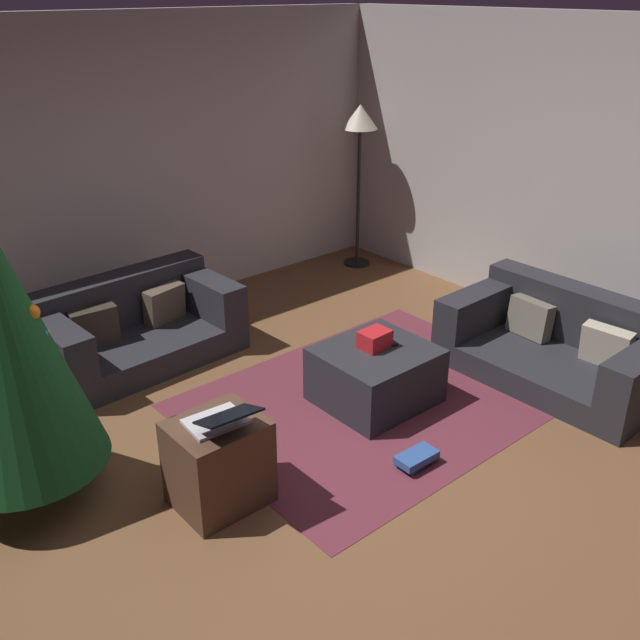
# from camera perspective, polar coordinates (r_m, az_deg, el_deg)

# --- Properties ---
(ground_plane) EXTENTS (6.40, 6.40, 0.00)m
(ground_plane) POSITION_cam_1_polar(r_m,az_deg,el_deg) (4.51, 0.64, -12.71)
(ground_plane) COLOR brown
(rear_partition) EXTENTS (6.40, 0.12, 2.60)m
(rear_partition) POSITION_cam_1_polar(r_m,az_deg,el_deg) (6.44, -18.30, 10.81)
(rear_partition) COLOR #BCB7B2
(rear_partition) RESTS_ON ground_plane
(corner_partition) EXTENTS (0.12, 6.40, 2.60)m
(corner_partition) POSITION_cam_1_polar(r_m,az_deg,el_deg) (6.27, 23.24, 9.67)
(corner_partition) COLOR #B5B0AB
(corner_partition) RESTS_ON ground_plane
(couch_left) EXTENTS (1.61, 0.92, 0.66)m
(couch_left) POSITION_cam_1_polar(r_m,az_deg,el_deg) (5.93, -14.76, -0.58)
(couch_left) COLOR #26262B
(couch_left) RESTS_ON ground_plane
(couch_right) EXTENTS (0.98, 1.66, 0.65)m
(couch_right) POSITION_cam_1_polar(r_m,az_deg,el_deg) (5.81, 18.80, -1.89)
(couch_right) COLOR #26262B
(couch_right) RESTS_ON ground_plane
(ottoman) EXTENTS (0.78, 0.71, 0.42)m
(ottoman) POSITION_cam_1_polar(r_m,az_deg,el_deg) (5.19, 4.46, -4.42)
(ottoman) COLOR #26262B
(ottoman) RESTS_ON ground_plane
(gift_box) EXTENTS (0.22, 0.18, 0.13)m
(gift_box) POSITION_cam_1_polar(r_m,az_deg,el_deg) (5.09, 4.41, -1.54)
(gift_box) COLOR red
(gift_box) RESTS_ON ottoman
(tv_remote) EXTENTS (0.08, 0.17, 0.02)m
(tv_remote) POSITION_cam_1_polar(r_m,az_deg,el_deg) (5.19, 5.55, -1.69)
(tv_remote) COLOR black
(tv_remote) RESTS_ON ottoman
(christmas_tree) EXTENTS (0.93, 0.93, 1.91)m
(christmas_tree) POSITION_cam_1_polar(r_m,az_deg,el_deg) (4.18, -24.02, -1.61)
(christmas_tree) COLOR brown
(christmas_tree) RESTS_ON ground_plane
(side_table) EXTENTS (0.52, 0.44, 0.55)m
(side_table) POSITION_cam_1_polar(r_m,az_deg,el_deg) (4.24, -8.14, -11.25)
(side_table) COLOR #4C3323
(side_table) RESTS_ON ground_plane
(laptop) EXTENTS (0.36, 0.43, 0.18)m
(laptop) POSITION_cam_1_polar(r_m,az_deg,el_deg) (4.01, -8.00, -7.91)
(laptop) COLOR silver
(laptop) RESTS_ON side_table
(book_stack) EXTENTS (0.30, 0.18, 0.09)m
(book_stack) POSITION_cam_1_polar(r_m,az_deg,el_deg) (4.65, 7.73, -10.95)
(book_stack) COLOR #2D5193
(book_stack) RESTS_ON ground_plane
(corner_lamp) EXTENTS (0.36, 0.36, 1.70)m
(corner_lamp) POSITION_cam_1_polar(r_m,az_deg,el_deg) (7.44, 3.22, 15.00)
(corner_lamp) COLOR black
(corner_lamp) RESTS_ON ground_plane
(area_rug) EXTENTS (2.60, 2.00, 0.01)m
(area_rug) POSITION_cam_1_polar(r_m,az_deg,el_deg) (5.30, 4.39, -6.36)
(area_rug) COLOR maroon
(area_rug) RESTS_ON ground_plane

